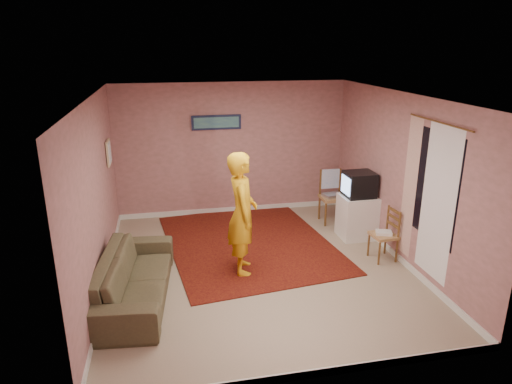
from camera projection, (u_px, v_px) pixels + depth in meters
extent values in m
plane|color=tan|center=(258.00, 267.00, 7.02)|extent=(5.00, 5.00, 0.00)
cube|color=#B7787D|center=(232.00, 150.00, 8.94)|extent=(4.50, 0.02, 2.60)
cube|color=#B7787D|center=(312.00, 266.00, 4.29)|extent=(4.50, 0.02, 2.60)
cube|color=#B7787D|center=(96.00, 197.00, 6.19)|extent=(0.02, 5.00, 2.60)
cube|color=#B7787D|center=(400.00, 178.00, 7.04)|extent=(0.02, 5.00, 2.60)
cube|color=silver|center=(258.00, 96.00, 6.21)|extent=(4.50, 5.00, 0.02)
cube|color=white|center=(233.00, 209.00, 9.32)|extent=(4.50, 0.02, 0.10)
cube|color=white|center=(307.00, 374.00, 4.69)|extent=(4.50, 0.02, 0.10)
cube|color=white|center=(106.00, 279.00, 6.58)|extent=(0.02, 5.00, 0.10)
cube|color=white|center=(392.00, 252.00, 7.43)|extent=(0.02, 5.00, 0.10)
cube|color=black|center=(434.00, 186.00, 6.16)|extent=(0.01, 1.10, 1.50)
cube|color=white|center=(438.00, 204.00, 6.08)|extent=(0.01, 0.75, 2.10)
cube|color=silver|center=(410.00, 188.00, 6.73)|extent=(0.01, 0.35, 2.10)
cylinder|color=brown|center=(439.00, 122.00, 5.88)|extent=(0.02, 1.40, 0.02)
cube|color=#151B39|center=(216.00, 122.00, 8.69)|extent=(0.95, 0.03, 0.28)
cube|color=#2E5381|center=(216.00, 123.00, 8.67)|extent=(0.86, 0.01, 0.20)
cube|color=beige|center=(109.00, 153.00, 7.61)|extent=(0.03, 0.38, 0.42)
cube|color=silver|center=(110.00, 153.00, 7.61)|extent=(0.01, 0.30, 0.34)
cube|color=#33050A|center=(249.00, 243.00, 7.86)|extent=(3.03, 3.61, 0.02)
cube|color=white|center=(357.00, 217.00, 8.02)|extent=(0.60, 0.55, 0.76)
cube|color=black|center=(359.00, 184.00, 7.84)|extent=(0.50, 0.45, 0.43)
cube|color=#8CB2F2|center=(346.00, 185.00, 7.79)|extent=(0.02, 0.36, 0.30)
cube|color=tan|center=(333.00, 198.00, 8.67)|extent=(0.46, 0.44, 0.05)
cube|color=brown|center=(333.00, 185.00, 8.59)|extent=(0.45, 0.05, 0.52)
cube|color=#AAAAAF|center=(333.00, 195.00, 8.65)|extent=(0.40, 0.32, 0.06)
cube|color=#94B8F2|center=(330.00, 179.00, 8.74)|extent=(0.36, 0.04, 0.37)
cube|color=tan|center=(384.00, 235.00, 7.18)|extent=(0.39, 0.41, 0.05)
cube|color=brown|center=(385.00, 223.00, 7.11)|extent=(0.07, 0.38, 0.43)
cube|color=white|center=(384.00, 233.00, 7.16)|extent=(0.29, 0.24, 0.05)
imported|color=#4E4A2F|center=(134.00, 277.00, 6.08)|extent=(1.07, 2.25, 0.63)
imported|color=gold|center=(242.00, 214.00, 6.65)|extent=(0.50, 0.71, 1.84)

